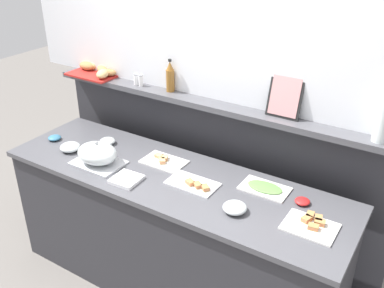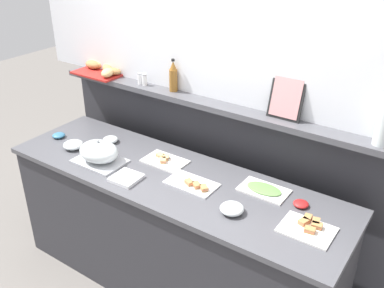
{
  "view_description": "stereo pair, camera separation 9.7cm",
  "coord_description": "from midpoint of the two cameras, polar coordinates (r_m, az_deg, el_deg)",
  "views": [
    {
      "loc": [
        1.39,
        -1.95,
        2.4
      ],
      "look_at": [
        0.1,
        0.1,
        1.13
      ],
      "focal_mm": 40.95,
      "sensor_mm": 36.0,
      "label": 1
    },
    {
      "loc": [
        1.47,
        -1.9,
        2.4
      ],
      "look_at": [
        0.1,
        0.1,
        1.13
      ],
      "focal_mm": 40.95,
      "sensor_mm": 36.0,
      "label": 2
    }
  ],
  "objects": [
    {
      "name": "ground_plane",
      "position": [
        3.76,
        3.94,
        -12.15
      ],
      "size": [
        12.0,
        12.0,
        0.0
      ],
      "primitive_type": "plane",
      "color": "slate"
    },
    {
      "name": "buffet_counter",
      "position": [
        3.08,
        -1.66,
        -11.44
      ],
      "size": [
        2.35,
        0.7,
        0.92
      ],
      "color": "#2D2D33",
      "rests_on": "ground_plane"
    },
    {
      "name": "back_ledge_unit",
      "position": [
        3.32,
        3.66,
        -3.84
      ],
      "size": [
        2.63,
        0.22,
        1.28
      ],
      "color": "#2D2D33",
      "rests_on": "ground_plane"
    },
    {
      "name": "sandwich_platter_front",
      "position": [
        2.46,
        16.01,
        -10.44
      ],
      "size": [
        0.28,
        0.21,
        0.04
      ],
      "color": "white",
      "rests_on": "buffet_counter"
    },
    {
      "name": "sandwich_platter_rear",
      "position": [
        2.72,
        1.13,
        -5.23
      ],
      "size": [
        0.32,
        0.18,
        0.04
      ],
      "color": "white",
      "rests_on": "buffet_counter"
    },
    {
      "name": "sandwich_platter_side",
      "position": [
        2.97,
        -2.66,
        -2.15
      ],
      "size": [
        0.3,
        0.19,
        0.04
      ],
      "color": "white",
      "rests_on": "buffet_counter"
    },
    {
      "name": "cold_cuts_platter",
      "position": [
        2.71,
        10.37,
        -5.87
      ],
      "size": [
        0.29,
        0.18,
        0.02
      ],
      "color": "white",
      "rests_on": "buffet_counter"
    },
    {
      "name": "serving_cloche",
      "position": [
        2.99,
        -11.11,
        -1.08
      ],
      "size": [
        0.34,
        0.24,
        0.17
      ],
      "color": "#B7BABF",
      "rests_on": "buffet_counter"
    },
    {
      "name": "glass_bowl_large",
      "position": [
        3.26,
        -9.74,
        0.53
      ],
      "size": [
        0.11,
        0.11,
        0.05
      ],
      "color": "silver",
      "rests_on": "buffet_counter"
    },
    {
      "name": "glass_bowl_medium",
      "position": [
        2.49,
        6.35,
        -8.42
      ],
      "size": [
        0.14,
        0.14,
        0.05
      ],
      "color": "silver",
      "rests_on": "buffet_counter"
    },
    {
      "name": "glass_bowl_small",
      "position": [
        3.23,
        -14.38,
        -0.14
      ],
      "size": [
        0.14,
        0.14,
        0.06
      ],
      "color": "silver",
      "rests_on": "buffet_counter"
    },
    {
      "name": "condiment_bowl_dark",
      "position": [
        3.43,
        -16.2,
        1.08
      ],
      "size": [
        0.09,
        0.09,
        0.03
      ],
      "primitive_type": "ellipsoid",
      "color": "teal",
      "rests_on": "buffet_counter"
    },
    {
      "name": "condiment_bowl_red",
      "position": [
        2.62,
        15.05,
        -7.55
      ],
      "size": [
        0.09,
        0.09,
        0.03
      ],
      "primitive_type": "ellipsoid",
      "color": "red",
      "rests_on": "buffet_counter"
    },
    {
      "name": "napkin_stack",
      "position": [
        2.8,
        -7.56,
        -4.41
      ],
      "size": [
        0.18,
        0.18,
        0.02
      ],
      "primitive_type": "cube",
      "rotation": [
        0.0,
        0.0,
        0.05
      ],
      "color": "white",
      "rests_on": "buffet_counter"
    },
    {
      "name": "vinegar_bottle_amber",
      "position": [
        3.14,
        -1.55,
        8.72
      ],
      "size": [
        0.06,
        0.06,
        0.24
      ],
      "color": "#8E5B23",
      "rests_on": "back_ledge_unit"
    },
    {
      "name": "salt_shaker",
      "position": [
        3.32,
        -5.95,
        8.46
      ],
      "size": [
        0.03,
        0.03,
        0.09
      ],
      "color": "white",
      "rests_on": "back_ledge_unit"
    },
    {
      "name": "pepper_shaker",
      "position": [
        3.29,
        -5.36,
        8.33
      ],
      "size": [
        0.03,
        0.03,
        0.09
      ],
      "color": "white",
      "rests_on": "back_ledge_unit"
    },
    {
      "name": "bread_basket",
      "position": [
        3.6,
        -10.87,
        9.49
      ],
      "size": [
        0.42,
        0.28,
        0.08
      ],
      "color": "#B2231E",
      "rests_on": "back_ledge_unit"
    },
    {
      "name": "framed_picture",
      "position": [
        2.76,
        13.18,
        5.87
      ],
      "size": [
        0.22,
        0.08,
        0.27
      ],
      "color": "black",
      "rests_on": "back_ledge_unit"
    }
  ]
}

